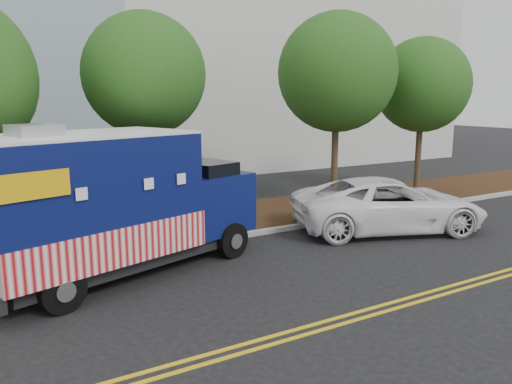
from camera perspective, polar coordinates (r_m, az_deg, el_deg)
ground at (r=13.08m, az=-6.99°, el=-7.97°), size 120.00×120.00×0.00m
curb at (r=14.30m, az=-9.24°, el=-6.07°), size 120.00×0.18×0.15m
mulch_strip at (r=16.20m, az=-11.94°, el=-4.15°), size 120.00×4.00×0.15m
centerline_near at (r=9.45m, az=4.24°, el=-15.50°), size 120.00×0.10×0.01m
centerline_far at (r=9.27m, az=5.15°, el=-16.07°), size 120.00×0.10×0.01m
tree_b at (r=15.99m, az=-12.63°, el=12.93°), size 3.75×3.75×6.75m
tree_c at (r=19.57m, az=9.25°, el=13.31°), size 4.49×4.49×7.34m
tree_d at (r=22.75m, az=18.48°, el=11.50°), size 3.99×3.99×6.69m
sign_post at (r=13.36m, az=-23.73°, el=-3.06°), size 0.06×0.06×2.40m
food_truck at (r=12.15m, az=-16.34°, el=-1.71°), size 7.32×4.41×3.64m
white_car at (r=16.35m, az=14.92°, el=-1.39°), size 6.64×4.72×1.68m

